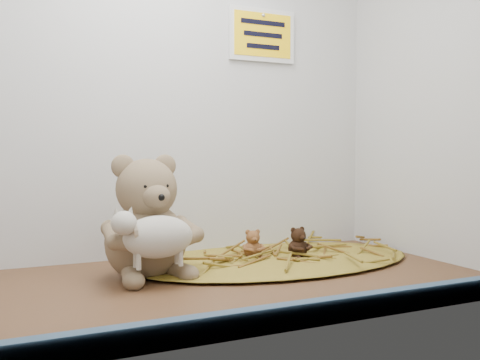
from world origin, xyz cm
name	(u,v)px	position (x,y,z in cm)	size (l,w,h in cm)	color
alcove_shell	(174,52)	(0.00, 9.00, 45.00)	(120.40, 60.20, 90.40)	#472C18
front_rail	(259,321)	(0.00, -28.80, 1.80)	(119.28, 2.20, 3.60)	#3D5475
straw_bed	(275,259)	(25.13, 12.90, 0.66)	(67.84, 39.39, 1.31)	brown
main_teddy	(146,216)	(-5.51, 10.86, 12.34)	(19.90, 21.00, 24.68)	#907658
toy_lamb	(158,237)	(-5.51, 2.02, 9.36)	(17.31, 10.56, 11.18)	beige
mini_teddy_tan	(253,242)	(20.37, 14.92, 4.56)	(5.23, 5.52, 6.49)	brown
mini_teddy_brown	(298,241)	(29.90, 10.88, 4.82)	(5.66, 5.97, 7.02)	black
wall_sign	(262,35)	(30.00, 29.40, 55.00)	(16.00, 1.20, 11.00)	yellow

